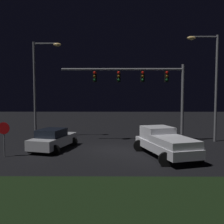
% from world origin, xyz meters
% --- Properties ---
extents(ground_plane, '(80.00, 80.00, 0.00)m').
position_xyz_m(ground_plane, '(0.00, 0.00, 0.00)').
color(ground_plane, black).
extents(grass_median, '(23.13, 7.25, 0.10)m').
position_xyz_m(grass_median, '(0.00, -9.97, 0.05)').
color(grass_median, black).
rests_on(grass_median, ground_plane).
extents(pickup_truck, '(3.86, 5.74, 1.80)m').
position_xyz_m(pickup_truck, '(3.25, -2.01, 1.00)').
color(pickup_truck, silver).
rests_on(pickup_truck, ground_plane).
extents(car_sedan, '(3.18, 4.71, 1.51)m').
position_xyz_m(car_sedan, '(-4.44, 0.01, 0.74)').
color(car_sedan, '#B7B7BC').
rests_on(car_sedan, ground_plane).
extents(traffic_signal_gantry, '(10.32, 0.56, 6.50)m').
position_xyz_m(traffic_signal_gantry, '(2.43, 3.15, 5.03)').
color(traffic_signal_gantry, slate).
rests_on(traffic_signal_gantry, ground_plane).
extents(street_lamp_left, '(2.57, 0.44, 8.71)m').
position_xyz_m(street_lamp_left, '(-6.74, 4.83, 5.43)').
color(street_lamp_left, slate).
rests_on(street_lamp_left, ground_plane).
extents(street_lamp_right, '(2.63, 0.44, 8.92)m').
position_xyz_m(street_lamp_right, '(8.13, 3.22, 5.55)').
color(street_lamp_right, slate).
rests_on(street_lamp_right, ground_plane).
extents(stop_sign, '(0.76, 0.08, 2.23)m').
position_xyz_m(stop_sign, '(-7.01, -2.27, 1.56)').
color(stop_sign, slate).
rests_on(stop_sign, ground_plane).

